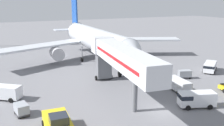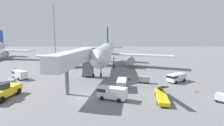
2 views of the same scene
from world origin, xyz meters
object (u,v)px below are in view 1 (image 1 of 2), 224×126
(airplane_at_gate, at_px, (94,39))
(baggage_cart_rear_right, at_px, (22,109))
(service_van_mid_center, at_px, (196,99))
(service_van_near_right, at_px, (4,92))
(baggage_cart_far_left, at_px, (185,74))
(jet_bridge, at_px, (118,57))
(ground_crew_worker_foreground, at_px, (163,73))
(service_van_outer_left, at_px, (178,84))
(service_van_far_center, at_px, (210,67))

(airplane_at_gate, height_order, baggage_cart_rear_right, airplane_at_gate)
(service_van_mid_center, distance_m, service_van_near_right, 27.08)
(service_van_mid_center, relative_size, baggage_cart_far_left, 2.03)
(service_van_mid_center, xyz_separation_m, baggage_cart_far_left, (7.36, 10.41, -0.35))
(jet_bridge, bearing_deg, ground_crew_worker_foreground, 18.20)
(service_van_mid_center, xyz_separation_m, baggage_cart_rear_right, (-21.45, 7.64, -0.38))
(service_van_mid_center, height_order, baggage_cart_far_left, service_van_mid_center)
(service_van_outer_left, distance_m, baggage_cart_far_left, 6.89)
(service_van_mid_center, relative_size, ground_crew_worker_foreground, 3.19)
(baggage_cart_rear_right, bearing_deg, service_van_near_right, 104.13)
(service_van_near_right, xyz_separation_m, baggage_cart_rear_right, (1.64, -6.50, -0.36))
(service_van_far_center, distance_m, baggage_cart_rear_right, 36.63)
(airplane_at_gate, xyz_separation_m, ground_crew_worker_foreground, (6.62, -17.70, -4.32))
(service_van_far_center, distance_m, service_van_near_right, 38.14)
(service_van_far_center, bearing_deg, service_van_outer_left, -156.75)
(airplane_at_gate, height_order, jet_bridge, airplane_at_gate)
(service_van_far_center, relative_size, service_van_near_right, 1.10)
(airplane_at_gate, xyz_separation_m, baggage_cart_rear_right, (-18.92, -22.58, -4.34))
(service_van_outer_left, height_order, service_van_far_center, service_van_outer_left)
(jet_bridge, height_order, service_van_mid_center, jet_bridge)
(ground_crew_worker_foreground, bearing_deg, service_van_mid_center, -108.08)
(service_van_mid_center, bearing_deg, ground_crew_worker_foreground, 71.92)
(service_van_outer_left, height_order, baggage_cart_far_left, service_van_outer_left)
(baggage_cart_far_left, bearing_deg, ground_crew_worker_foreground, 147.28)
(jet_bridge, height_order, service_van_far_center, jet_bridge)
(jet_bridge, bearing_deg, airplane_at_gate, 77.54)
(service_van_far_center, bearing_deg, baggage_cart_far_left, -171.01)
(baggage_cart_rear_right, distance_m, ground_crew_worker_foreground, 26.00)
(service_van_mid_center, relative_size, baggage_cart_rear_right, 2.20)
(service_van_outer_left, bearing_deg, service_van_far_center, 23.25)
(service_van_near_right, bearing_deg, service_van_outer_left, -17.84)
(airplane_at_gate, bearing_deg, service_van_near_right, -141.98)
(service_van_mid_center, bearing_deg, airplane_at_gate, 94.79)
(service_van_near_right, bearing_deg, service_van_mid_center, -31.49)
(airplane_at_gate, bearing_deg, jet_bridge, -102.46)
(jet_bridge, distance_m, service_van_far_center, 22.93)
(service_van_outer_left, relative_size, service_van_mid_center, 0.97)
(airplane_at_gate, relative_size, service_van_near_right, 9.78)
(baggage_cart_rear_right, bearing_deg, service_van_outer_left, -3.85)
(airplane_at_gate, bearing_deg, service_van_outer_left, -79.31)
(ground_crew_worker_foreground, bearing_deg, service_van_far_center, -4.74)
(airplane_at_gate, relative_size, service_van_outer_left, 9.30)
(airplane_at_gate, height_order, service_van_mid_center, airplane_at_gate)
(baggage_cart_far_left, bearing_deg, service_van_outer_left, -140.77)
(airplane_at_gate, bearing_deg, service_van_mid_center, -85.21)
(baggage_cart_rear_right, height_order, ground_crew_worker_foreground, ground_crew_worker_foreground)
(service_van_far_center, bearing_deg, jet_bridge, -172.75)
(service_van_near_right, relative_size, ground_crew_worker_foreground, 2.93)
(service_van_far_center, height_order, baggage_cart_rear_right, service_van_far_center)
(service_van_outer_left, height_order, service_van_near_right, service_van_near_right)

